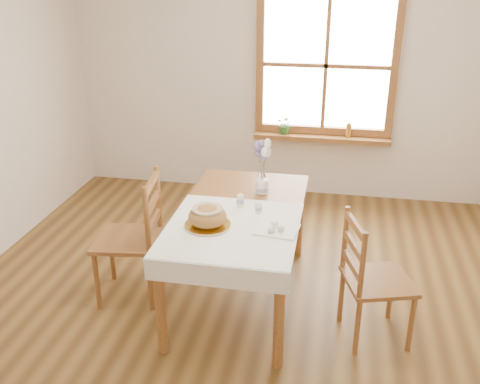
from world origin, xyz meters
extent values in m
plane|color=brown|center=(0.00, 0.00, 0.00)|extent=(5.00, 5.00, 0.00)
cube|color=silver|center=(0.00, 2.50, 1.30)|extent=(4.50, 0.10, 2.60)
cube|color=#9D5B30|center=(0.50, 2.46, 0.76)|extent=(1.46, 0.08, 0.08)
cube|color=#9D5B30|center=(-0.19, 2.46, 1.45)|extent=(0.08, 0.08, 1.30)
cube|color=#9D5B30|center=(1.19, 2.46, 1.45)|extent=(0.08, 0.08, 1.30)
cube|color=#9D5B30|center=(0.50, 2.46, 1.45)|extent=(0.04, 0.06, 1.30)
cube|color=#9D5B30|center=(0.50, 2.46, 1.45)|extent=(1.30, 0.06, 0.04)
cube|color=white|center=(0.50, 2.49, 1.45)|extent=(1.30, 0.01, 1.30)
cube|color=#9D5B30|center=(0.50, 2.40, 0.69)|extent=(1.46, 0.20, 0.05)
cube|color=#9D5B30|center=(0.00, 0.30, 0.72)|extent=(0.90, 1.60, 0.05)
cylinder|color=#9D5B30|center=(-0.39, -0.44, 0.35)|extent=(0.07, 0.07, 0.70)
cylinder|color=#9D5B30|center=(0.39, -0.44, 0.35)|extent=(0.07, 0.07, 0.70)
cylinder|color=#9D5B30|center=(-0.39, 1.04, 0.35)|extent=(0.07, 0.07, 0.70)
cylinder|color=#9D5B30|center=(0.39, 1.04, 0.35)|extent=(0.07, 0.07, 0.70)
cube|color=white|center=(0.00, 0.00, 0.76)|extent=(0.91, 0.99, 0.01)
cylinder|color=silver|center=(-0.17, -0.01, 0.77)|extent=(0.35, 0.35, 0.02)
ellipsoid|color=#A5713A|center=(-0.17, -0.01, 0.85)|extent=(0.27, 0.27, 0.15)
cube|color=white|center=(0.31, 0.02, 0.77)|extent=(0.31, 0.28, 0.01)
cylinder|color=silver|center=(-0.01, 0.36, 0.81)|extent=(0.07, 0.07, 0.10)
cylinder|color=silver|center=(0.14, 0.27, 0.80)|extent=(0.05, 0.05, 0.09)
cylinder|color=silver|center=(0.11, 0.64, 0.80)|extent=(0.11, 0.11, 0.11)
imported|color=#336C2B|center=(0.11, 2.40, 0.80)|extent=(0.23, 0.25, 0.16)
cylinder|color=#B67721|center=(0.78, 2.40, 0.80)|extent=(0.07, 0.07, 0.16)
camera|label=1|loc=(0.66, -3.21, 2.44)|focal=40.00mm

